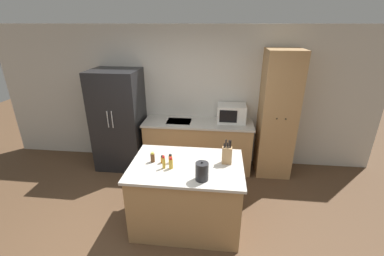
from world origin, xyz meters
TOP-DOWN VIEW (x-y plane):
  - ground_plane at (0.00, 0.00)m, footprint 14.00×14.00m
  - wall_back at (0.00, 2.33)m, footprint 7.20×0.06m
  - refrigerator at (-1.15, 1.94)m, footprint 0.86×0.75m
  - back_counter at (0.32, 2.00)m, footprint 2.00×0.64m
  - pantry_cabinet at (1.71, 2.00)m, footprint 0.59×0.63m
  - kitchen_island at (0.32, 0.46)m, footprint 1.45×1.00m
  - microwave at (0.92, 2.09)m, footprint 0.51×0.38m
  - knife_block at (0.82, 0.56)m, footprint 0.13×0.08m
  - spice_bottle_tall_dark at (-0.13, 0.48)m, footprint 0.06×0.06m
  - spice_bottle_short_red at (0.10, 0.48)m, footprint 0.05×0.05m
  - spice_bottle_amber_oil at (0.14, 0.35)m, footprint 0.05×0.05m
  - spice_bottle_green_herb at (0.05, 0.35)m, footprint 0.04×0.04m
  - spice_bottle_pale_salt at (-0.00, 0.48)m, footprint 0.05×0.05m
  - kettle at (0.54, 0.14)m, footprint 0.15×0.15m

SIDE VIEW (x-z plane):
  - ground_plane at x=0.00m, z-range 0.00..0.00m
  - kitchen_island at x=0.32m, z-range 0.00..0.93m
  - back_counter at x=0.32m, z-range 0.00..0.93m
  - refrigerator at x=-1.15m, z-range 0.00..1.86m
  - spice_bottle_pale_salt at x=0.00m, z-range 0.92..1.03m
  - spice_bottle_short_red at x=0.10m, z-range 0.92..1.05m
  - spice_bottle_tall_dark at x=-0.13m, z-range 0.92..1.06m
  - spice_bottle_amber_oil at x=0.14m, z-range 0.92..1.08m
  - spice_bottle_green_herb at x=0.05m, z-range 0.92..1.10m
  - kettle at x=0.54m, z-range 0.92..1.16m
  - knife_block at x=0.82m, z-range 0.88..1.21m
  - microwave at x=0.92m, z-range 0.93..1.25m
  - pantry_cabinet at x=1.71m, z-range 0.00..2.23m
  - wall_back at x=0.00m, z-range 0.00..2.60m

